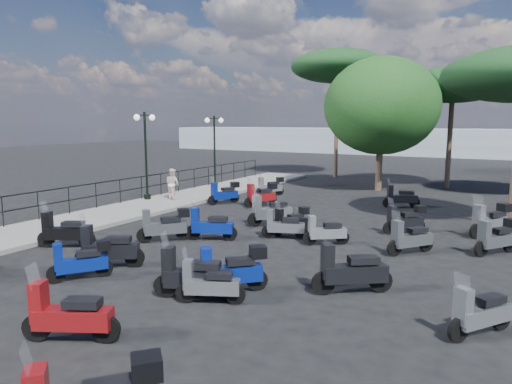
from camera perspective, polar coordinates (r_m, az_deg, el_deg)
The scene contains 33 objects.
ground at distance 14.10m, azimuth -4.61°, elevation -6.98°, with size 120.00×120.00×0.00m, color black.
sidewalk at distance 20.41m, azimuth -15.00°, elevation -2.10°, with size 3.00×30.00×0.15m, color #605E5C.
railing at distance 21.07m, azimuth -17.99°, elevation 0.37°, with size 0.04×26.04×1.10m.
lamp_post_1 at distance 22.22m, azimuth -13.62°, elevation 5.14°, with size 0.37×1.21×4.13m.
lamp_post_2 at distance 26.04m, azimuth -5.21°, elevation 5.68°, with size 0.63×1.11×4.00m.
pedestrian_far at distance 22.09m, azimuth -10.40°, elevation 1.01°, with size 0.72×0.56×1.48m, color beige.
scooter_1 at distance 15.16m, azimuth -22.81°, elevation -4.61°, with size 1.61×1.00×1.42m.
scooter_2 at distance 12.00m, azimuth -21.07°, elevation -8.09°, with size 1.00×1.35×1.23m.
scooter_3 at distance 14.97m, azimuth -11.38°, elevation -4.14°, with size 1.26×1.42×1.38m.
scooter_4 at distance 21.44m, azimuth -3.98°, elevation -0.17°, with size 0.91×1.54×1.32m.
scooter_5 at distance 23.70m, azimuth 1.78°, elevation 0.66°, with size 1.09×1.34×1.26m.
scooter_6 at distance 8.85m, azimuth -22.45°, elevation -14.11°, with size 1.60×0.95×1.39m.
scooter_7 at distance 12.73m, azimuth -18.04°, elevation -6.78°, with size 1.60×1.09×1.45m.
scooter_8 at distance 14.92m, azimuth -5.77°, elevation -4.25°, with size 1.61×0.87×1.36m.
scooter_9 at distance 16.93m, azimuth 1.79°, elevation -2.49°, with size 1.28×1.52×1.49m.
scooter_10 at distance 20.72m, azimuth 0.66°, elevation -0.41°, with size 0.99×1.57×1.36m.
scooter_12 at distance 10.15m, azimuth -7.94°, elevation -10.38°, with size 1.73×0.93×1.46m.
scooter_13 at distance 9.88m, azimuth -5.95°, elevation -11.44°, with size 1.40×0.80×1.20m.
scooter_14 at distance 15.65m, azimuth 4.43°, elevation -3.69°, with size 0.93×1.34×1.19m.
scooter_15 at distance 15.05m, azimuth 3.49°, elevation -4.26°, with size 1.49×0.75×1.24m.
scooter_16 at distance 21.34m, azimuth 17.61°, elevation -0.70°, with size 1.50×0.96×1.32m.
scooter_18 at distance 10.39m, azimuth -3.12°, elevation -9.76°, with size 1.37×1.33×1.38m.
scooter_19 at distance 10.55m, azimuth 11.73°, elevation -9.69°, with size 1.56×1.21×1.48m.
scooter_20 at distance 14.46m, azimuth 8.64°, elevation -4.96°, with size 1.25×0.99×1.19m.
scooter_21 at distance 16.55m, azimuth 18.13°, elevation -3.33°, with size 1.25×1.21×1.27m.
scooter_23 at distance 9.34m, azimuth 26.19°, elevation -13.45°, with size 0.98×1.34×1.25m.
scooter_24 at distance 15.00m, azimuth 27.88°, elevation -5.05°, with size 1.11×1.44×1.33m.
scooter_25 at distance 14.05m, azimuth 18.68°, elevation -5.54°, with size 1.08×1.39×1.32m.
scooter_26 at distance 17.19m, azimuth 27.26°, elevation -3.22°, with size 1.19×1.56×1.43m.
broadleaf_tree at distance 26.33m, azimuth 15.42°, elevation 10.32°, with size 6.28×6.28×7.35m.
pine_0 at distance 28.60m, azimuth 23.42°, elevation 12.14°, with size 5.76×5.76×6.88m.
pine_2 at distance 32.19m, azimuth 10.22°, elevation 15.17°, with size 6.38×6.38×8.62m.
distant_hills at distance 56.75m, azimuth 22.07°, elevation 5.80°, with size 70.00×8.00×3.00m, color gray.
Camera 1 is at (7.69, -11.18, 3.82)m, focal length 32.00 mm.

